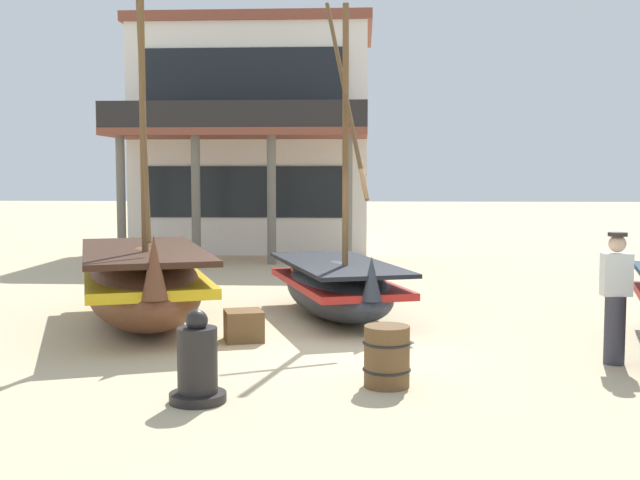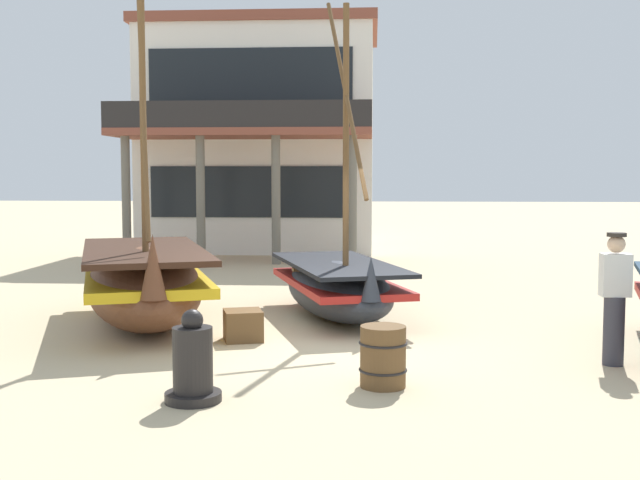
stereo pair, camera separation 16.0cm
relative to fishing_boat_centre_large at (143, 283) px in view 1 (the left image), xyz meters
The scene contains 8 objects.
ground_plane 3.12m from the fishing_boat_centre_large, 21.72° to the right, with size 120.00×120.00×0.00m, color #CCB78E.
fishing_boat_centre_large is the anchor object (origin of this frame).
fishing_boat_far_right 3.20m from the fishing_boat_centre_large, 16.72° to the left, with size 2.63×4.14×5.36m.
fisherman_by_hull 7.04m from the fishing_boat_centre_large, 18.11° to the right, with size 0.36×0.26×1.68m.
capstan_winch 4.51m from the fishing_boat_centre_large, 67.20° to the right, with size 0.61×0.61×0.99m.
wooden_barrel 5.10m from the fishing_boat_centre_large, 42.25° to the right, with size 0.56×0.56×0.70m.
cargo_crate 2.10m from the fishing_boat_centre_large, 30.53° to the right, with size 0.53×0.53×0.45m, color brown.
harbor_building_main 13.81m from the fishing_boat_centre_large, 89.95° to the left, with size 7.46×7.87×7.21m.
Camera 1 is at (0.66, -11.15, 2.41)m, focal length 44.30 mm.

